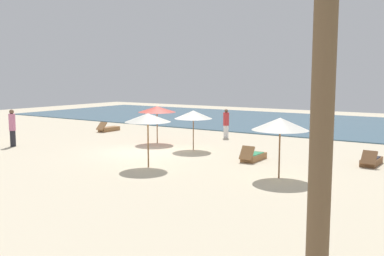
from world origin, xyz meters
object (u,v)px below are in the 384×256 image
at_px(umbrella_3, 193,115).
at_px(person_0, 226,123).
at_px(lounger_0, 108,129).
at_px(person_1, 12,128).
at_px(lounger_1, 371,161).
at_px(umbrella_1, 157,109).
at_px(umbrella_4, 280,124).
at_px(lounger_2, 253,157).
at_px(umbrella_2, 148,118).

xyz_separation_m(umbrella_3, person_0, (-0.72, 4.69, -0.92)).
xyz_separation_m(lounger_0, person_1, (0.29, -7.35, 0.84)).
height_order(person_0, person_1, person_1).
xyz_separation_m(lounger_1, person_1, (-16.76, -5.34, 0.83)).
relative_size(lounger_0, lounger_1, 1.00).
bearing_deg(person_1, umbrella_3, 26.72).
bearing_deg(person_0, umbrella_1, -118.45).
xyz_separation_m(umbrella_4, lounger_2, (-2.20, 2.48, -1.81)).
height_order(umbrella_1, lounger_0, umbrella_1).
xyz_separation_m(umbrella_3, lounger_2, (3.66, -0.78, -1.61)).
bearing_deg(umbrella_2, umbrella_3, 99.09).
bearing_deg(lounger_1, lounger_0, 173.29).
xyz_separation_m(umbrella_3, umbrella_4, (5.86, -3.26, 0.20)).
distance_m(umbrella_4, lounger_1, 5.21).
distance_m(umbrella_2, person_1, 9.32).
relative_size(umbrella_2, lounger_0, 1.29).
relative_size(umbrella_3, person_0, 1.15).
bearing_deg(lounger_2, umbrella_4, -48.43).
relative_size(lounger_2, person_1, 0.85).
distance_m(umbrella_2, lounger_0, 12.26).
distance_m(lounger_0, lounger_2, 13.08).
xyz_separation_m(umbrella_2, lounger_0, (-9.55, 7.45, -1.86)).
distance_m(lounger_0, person_0, 8.32).
xyz_separation_m(umbrella_2, person_0, (-1.43, 9.11, -1.16)).
xyz_separation_m(person_0, person_1, (-7.84, -9.00, 0.13)).
bearing_deg(lounger_0, umbrella_2, -37.96).
bearing_deg(umbrella_3, person_1, -153.28).
relative_size(lounger_2, person_0, 0.96).
height_order(lounger_0, lounger_1, lounger_1).
bearing_deg(umbrella_1, lounger_1, 1.53).
bearing_deg(person_0, person_1, -131.04).
xyz_separation_m(lounger_0, lounger_2, (12.51, -3.82, 0.01)).
bearing_deg(lounger_0, person_1, -87.75).
relative_size(umbrella_2, lounger_2, 1.33).
relative_size(umbrella_4, lounger_1, 1.29).
height_order(umbrella_4, lounger_0, umbrella_4).
bearing_deg(person_0, lounger_2, -51.31).
bearing_deg(umbrella_1, umbrella_4, -24.61).
bearing_deg(lounger_2, umbrella_1, 166.90).
bearing_deg(umbrella_3, umbrella_2, -80.91).
height_order(umbrella_3, person_0, umbrella_3).
xyz_separation_m(umbrella_3, lounger_1, (8.20, 1.03, -1.61)).
xyz_separation_m(umbrella_4, lounger_1, (2.34, 4.29, -1.81)).
distance_m(umbrella_1, lounger_0, 6.63).
bearing_deg(lounger_1, lounger_2, -158.18).
xyz_separation_m(umbrella_3, lounger_0, (-8.85, 3.04, -1.62)).
distance_m(umbrella_2, umbrella_3, 4.48).
distance_m(lounger_2, person_1, 12.75).
height_order(lounger_1, person_1, person_1).
distance_m(lounger_2, person_0, 7.05).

